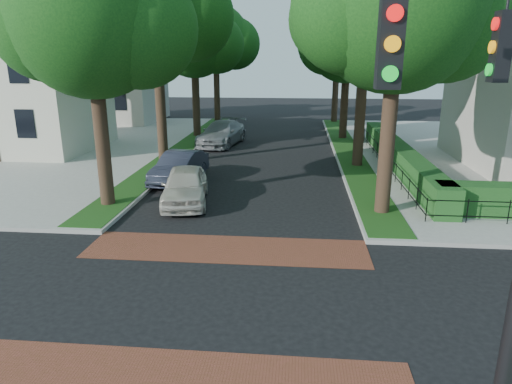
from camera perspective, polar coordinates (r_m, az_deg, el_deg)
ground at (r=11.95m, az=-6.10°, el=-13.24°), size 120.00×120.00×0.00m
crosswalk_far at (r=14.76m, az=-3.69°, el=-7.11°), size 9.00×2.20×0.01m
grass_strip_ne at (r=29.99m, az=11.39°, el=5.12°), size 1.60×29.80×0.02m
grass_strip_nw at (r=30.76m, az=-9.12°, el=5.51°), size 1.60×29.80×0.02m
tree_right_near at (r=17.81m, az=17.58°, el=21.32°), size 7.75×6.67×10.66m
tree_right_mid at (r=25.72m, az=13.84°, el=20.69°), size 8.25×7.09×11.22m
tree_right_far at (r=34.56m, az=11.52°, el=17.84°), size 7.25×6.23×9.74m
tree_right_back at (r=43.54m, az=10.30°, el=18.03°), size 7.50×6.45×10.20m
tree_left_near at (r=19.01m, az=-19.40°, el=19.72°), size 7.50×6.45×10.20m
tree_left_mid at (r=26.62m, az=-12.12°, el=21.41°), size 8.00×6.88×11.48m
tree_left_far at (r=35.22m, az=-7.54°, el=18.33°), size 7.00×6.02×9.86m
tree_left_back at (r=44.07m, az=-4.87°, el=18.39°), size 7.75×6.66×10.44m
hedge_main_road at (r=26.27m, az=17.36°, el=4.41°), size 1.00×18.00×1.20m
fence_main_road at (r=26.14m, az=15.61°, el=4.16°), size 0.06×18.00×0.90m
house_left_near at (r=33.25m, az=-27.61°, el=13.19°), size 10.00×9.00×10.14m
house_left_far at (r=45.71m, az=-18.06°, el=14.63°), size 10.00×9.00×10.14m
parked_car_front at (r=19.29m, az=-8.87°, el=0.82°), size 2.53×4.72×1.53m
parked_car_middle at (r=22.71m, az=-9.55°, el=3.09°), size 2.15×4.62×1.47m
parked_car_rear at (r=32.16m, az=-4.31°, el=7.34°), size 3.23×5.95×1.64m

